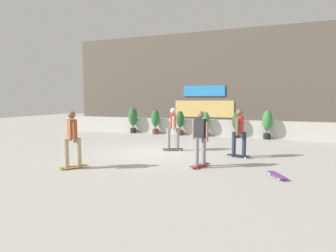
% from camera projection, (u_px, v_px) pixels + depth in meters
% --- Properties ---
extents(ground_plane, '(48.00, 48.00, 0.00)m').
position_uv_depth(ground_plane, '(154.00, 153.00, 10.94)').
color(ground_plane, '#B2AFA8').
extents(planter_wall, '(18.00, 0.40, 0.90)m').
position_uv_depth(planter_wall, '(196.00, 127.00, 16.48)').
color(planter_wall, beige).
rests_on(planter_wall, ground).
extents(building_backdrop, '(20.00, 2.08, 6.50)m').
position_uv_depth(building_backdrop, '(212.00, 82.00, 19.94)').
color(building_backdrop, '#60564C').
rests_on(building_backdrop, ground).
extents(potted_plant_0, '(0.54, 0.54, 1.56)m').
position_uv_depth(potted_plant_0, '(133.00, 118.00, 17.38)').
color(potted_plant_0, '#2D2823').
rests_on(potted_plant_0, ground).
extents(potted_plant_1, '(0.48, 0.48, 1.43)m').
position_uv_depth(potted_plant_1, '(155.00, 120.00, 16.86)').
color(potted_plant_1, brown).
rests_on(potted_plant_1, ground).
extents(potted_plant_2, '(0.46, 0.46, 1.38)m').
position_uv_depth(potted_plant_2, '(180.00, 121.00, 16.32)').
color(potted_plant_2, brown).
rests_on(potted_plant_2, ground).
extents(potted_plant_3, '(0.45, 0.45, 1.36)m').
position_uv_depth(potted_plant_3, '(206.00, 122.00, 15.80)').
color(potted_plant_3, brown).
rests_on(potted_plant_3, ground).
extents(potted_plant_4, '(0.45, 0.45, 1.36)m').
position_uv_depth(potted_plant_4, '(236.00, 123.00, 15.21)').
color(potted_plant_4, '#2D2823').
rests_on(potted_plant_4, ground).
extents(potted_plant_5, '(0.50, 0.50, 1.48)m').
position_uv_depth(potted_plant_5, '(267.00, 123.00, 14.65)').
color(potted_plant_5, black).
rests_on(potted_plant_5, ground).
extents(skater_by_wall_right, '(0.63, 0.77, 1.70)m').
position_uv_depth(skater_by_wall_right, '(72.00, 137.00, 8.38)').
color(skater_by_wall_right, '#BF8C26').
rests_on(skater_by_wall_right, ground).
extents(skater_foreground, '(0.81, 0.52, 1.70)m').
position_uv_depth(skater_foreground, '(173.00, 127.00, 11.35)').
color(skater_foreground, black).
rests_on(skater_foreground, ground).
extents(skater_far_left, '(0.53, 0.82, 1.70)m').
position_uv_depth(skater_far_left, '(200.00, 136.00, 8.54)').
color(skater_far_left, maroon).
rests_on(skater_far_left, ground).
extents(skater_mid_plaza, '(0.82, 0.55, 1.70)m').
position_uv_depth(skater_mid_plaza, '(239.00, 131.00, 10.02)').
color(skater_mid_plaza, black).
rests_on(skater_mid_plaza, ground).
extents(skateboard_near_camera, '(0.54, 0.81, 0.08)m').
position_uv_depth(skateboard_near_camera, '(277.00, 175.00, 7.49)').
color(skateboard_near_camera, '#72338C').
rests_on(skateboard_near_camera, ground).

